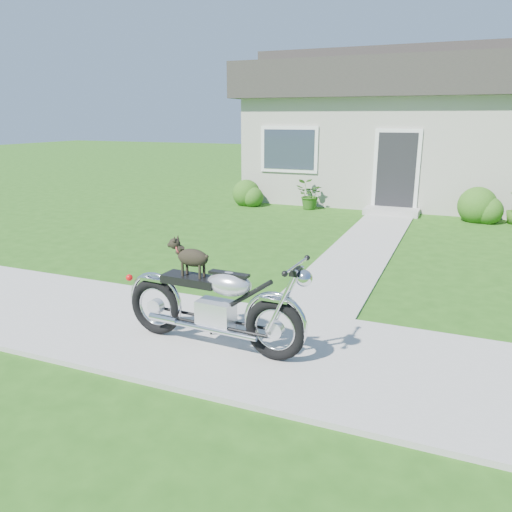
{
  "coord_description": "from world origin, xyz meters",
  "views": [
    {
      "loc": [
        0.19,
        -4.74,
        2.48
      ],
      "look_at": [
        -2.2,
        1.0,
        0.75
      ],
      "focal_mm": 35.0,
      "sensor_mm": 36.0,
      "label": 1
    }
  ],
  "objects": [
    {
      "name": "sidewalk",
      "position": [
        0.0,
        0.0,
        0.02
      ],
      "size": [
        24.0,
        2.2,
        0.04
      ],
      "primitive_type": "cube",
      "color": "#9E9B93",
      "rests_on": "ground"
    },
    {
      "name": "potted_plant_left",
      "position": [
        -3.76,
        8.55,
        0.4
      ],
      "size": [
        0.85,
        0.78,
        0.8
      ],
      "primitive_type": "imported",
      "rotation": [
        0.0,
        0.0,
        3.38
      ],
      "color": "#285616",
      "rests_on": "ground"
    },
    {
      "name": "motorcycle_with_dog",
      "position": [
        -2.16,
        -0.26,
        0.55
      ],
      "size": [
        2.22,
        0.6,
        1.18
      ],
      "rotation": [
        0.0,
        0.0,
        -0.05
      ],
      "color": "black",
      "rests_on": "sidewalk"
    },
    {
      "name": "house",
      "position": [
        -0.0,
        11.99,
        2.16
      ],
      "size": [
        12.6,
        7.03,
        4.5
      ],
      "color": "#B4B1A3",
      "rests_on": "ground"
    },
    {
      "name": "walkway",
      "position": [
        -1.5,
        5.0,
        0.01
      ],
      "size": [
        1.2,
        8.0,
        0.03
      ],
      "primitive_type": "cube",
      "color": "#9E9B93",
      "rests_on": "ground"
    },
    {
      "name": "ground",
      "position": [
        0.0,
        0.0,
        0.0
      ],
      "size": [
        80.0,
        80.0,
        0.0
      ],
      "primitive_type": "plane",
      "color": "#235114",
      "rests_on": "ground"
    }
  ]
}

